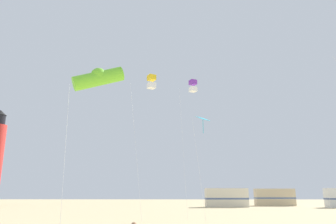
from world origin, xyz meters
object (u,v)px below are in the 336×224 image
at_px(kite_box_violet, 193,86).
at_px(rv_van_tan, 274,197).
at_px(rv_van_cream, 226,198).
at_px(kite_tube_lime, 98,78).
at_px(kite_box_gold, 151,82).
at_px(kite_diamond_cyan, 203,122).

distance_m(kite_box_violet, rv_van_tan, 32.84).
bearing_deg(rv_van_tan, kite_box_violet, -118.66).
xyz_separation_m(kite_box_violet, rv_van_cream, (6.00, 22.04, -10.64)).
distance_m(kite_box_violet, kite_tube_lime, 16.10).
relative_size(kite_box_gold, kite_tube_lime, 1.42).
bearing_deg(kite_box_gold, rv_van_cream, 69.51).
distance_m(kite_tube_lime, rv_van_cream, 38.76).
bearing_deg(kite_diamond_cyan, kite_tube_lime, -118.87).
bearing_deg(kite_diamond_cyan, rv_van_tan, 65.21).
height_order(rv_van_cream, rv_van_tan, same).
height_order(kite_tube_lime, rv_van_cream, kite_tube_lime).
bearing_deg(kite_tube_lime, kite_diamond_cyan, 61.13).
relative_size(kite_tube_lime, rv_van_tan, 1.28).
xyz_separation_m(kite_box_gold, kite_diamond_cyan, (4.18, -0.07, -3.48)).
bearing_deg(kite_tube_lime, rv_van_cream, 72.75).
distance_m(kite_tube_lime, kite_diamond_cyan, 12.14).
bearing_deg(kite_diamond_cyan, kite_box_violet, 97.58).
relative_size(kite_box_violet, rv_van_tan, 1.96).
distance_m(kite_box_gold, rv_van_tan, 37.49).
relative_size(kite_box_violet, kite_diamond_cyan, 1.55).
height_order(kite_box_violet, rv_van_tan, kite_box_violet).
height_order(kite_box_gold, kite_diamond_cyan, kite_box_gold).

